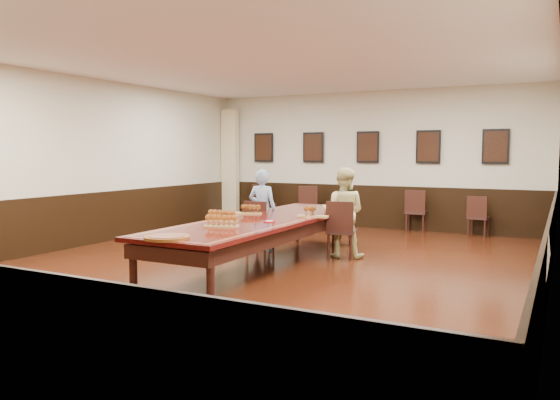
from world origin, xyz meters
The scene contains 24 objects.
floor centered at (0.00, 0.00, -0.01)m, with size 8.00×10.00×0.02m, color black.
ceiling centered at (0.00, 0.00, 3.21)m, with size 8.00×10.00×0.02m, color white.
wall_back centered at (0.00, 5.01, 1.60)m, with size 8.00×0.02×3.20m, color beige.
wall_left centered at (-4.01, 0.00, 1.60)m, with size 0.02×10.00×3.20m, color beige.
wall_right centered at (4.01, 0.00, 1.60)m, with size 0.02×10.00×3.20m, color beige.
chair_man centered at (-0.68, 1.04, 0.46)m, with size 0.43×0.47×0.92m, color black, non-canonical shape.
chair_woman centered at (0.83, 1.16, 0.49)m, with size 0.46×0.50×0.97m, color black, non-canonical shape.
spare_chair_a centered at (-2.63, 4.67, 0.48)m, with size 0.45×0.50×0.97m, color black, non-canonical shape.
spare_chair_b centered at (-1.34, 4.61, 0.49)m, with size 0.46×0.50×0.97m, color black, non-canonical shape.
spare_chair_c centered at (1.20, 4.77, 0.47)m, with size 0.44×0.48×0.95m, color black, non-canonical shape.
spare_chair_d centered at (2.54, 4.69, 0.44)m, with size 0.41×0.44×0.87m, color black, non-canonical shape.
person_man centered at (-0.69, 1.14, 0.74)m, with size 0.54×0.35×1.47m, color #446EAA.
person_woman centered at (0.81, 1.26, 0.76)m, with size 0.76×0.59×1.52m, color #D7CE86.
pink_phone centered at (0.60, 0.31, 0.76)m, with size 0.06×0.13×0.01m, color #DB4977.
curtain centered at (-3.75, 4.82, 1.45)m, with size 0.45×0.18×2.90m, color beige.
wainscoting centered at (0.00, 0.00, 0.50)m, with size 8.00×10.00×1.00m.
conference_table centered at (0.00, 0.00, 0.61)m, with size 1.40×5.00×0.76m.
posters centered at (0.00, 4.94, 1.90)m, with size 6.14×0.04×0.74m.
flight_a centered at (-0.52, 0.37, 0.83)m, with size 0.46×0.24×0.17m.
flight_b centered at (0.59, 0.47, 0.84)m, with size 0.51×0.23×0.18m.
flight_c centered at (-0.38, -0.65, 0.83)m, with size 0.48×0.17×0.18m.
flight_d centered at (-0.03, -1.18, 0.83)m, with size 0.49×0.30×0.18m.
red_plate_grp centered at (0.28, -0.38, 0.76)m, with size 0.18×0.18×0.02m.
carved_platter centered at (-0.05, -2.31, 0.77)m, with size 0.59×0.59×0.04m.
Camera 1 is at (4.12, -7.37, 1.78)m, focal length 35.00 mm.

